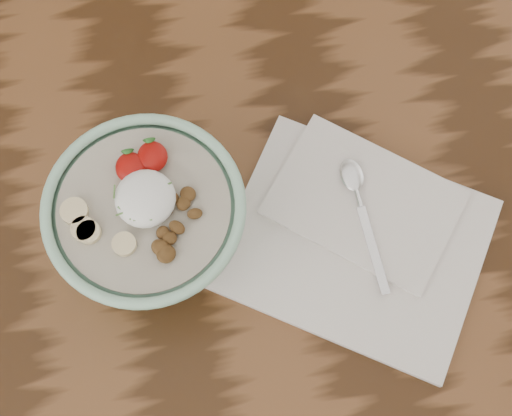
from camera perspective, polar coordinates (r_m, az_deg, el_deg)
The scene contains 4 objects.
table at distance 93.74cm, azimuth -7.10°, elevation -3.01°, with size 160.00×90.00×75.00cm.
breakfast_bowl at distance 77.62cm, azimuth -8.53°, elevation -0.97°, with size 21.12×21.12×14.31cm.
napkin at distance 83.80cm, azimuth 8.08°, elevation -2.14°, with size 36.72×35.39×1.76cm.
spoon at distance 83.94cm, azimuth 8.09°, elevation 1.17°, with size 2.86×16.70×0.87cm.
Camera 1 is at (5.99, -27.09, 155.25)cm, focal length 50.00 mm.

